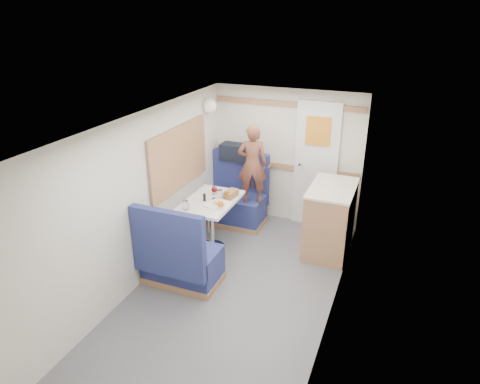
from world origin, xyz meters
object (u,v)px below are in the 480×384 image
at_px(wine_glass, 214,190).
at_px(bread_loaf, 231,194).
at_px(bench_far, 236,203).
at_px(beer_glass, 227,195).
at_px(galley_counter, 330,219).
at_px(tumbler_left, 186,205).
at_px(pepper_grinder, 204,197).
at_px(dome_light, 209,106).
at_px(orange_fruit, 221,204).
at_px(tumbler_right, 220,194).
at_px(person, 252,164).
at_px(duffel_bag, 238,152).
at_px(tray, 217,204).
at_px(tumbler_mid, 215,190).
at_px(dinette_table, 211,211).
at_px(cheese_block, 218,202).
at_px(bench_near, 180,261).

distance_m(wine_glass, bread_loaf, 0.24).
height_order(bench_far, beer_glass, bench_far).
relative_size(galley_counter, tumbler_left, 7.74).
bearing_deg(bench_far, pepper_grinder, -93.78).
relative_size(dome_light, beer_glass, 1.83).
bearing_deg(pepper_grinder, tumbler_left, -108.16).
relative_size(orange_fruit, tumbler_right, 0.64).
bearing_deg(bread_loaf, person, 79.36).
distance_m(bench_far, person, 0.79).
relative_size(galley_counter, wine_glass, 5.48).
relative_size(person, tumbler_left, 9.49).
distance_m(duffel_bag, pepper_grinder, 1.20).
height_order(bench_far, orange_fruit, bench_far).
height_order(tray, orange_fruit, orange_fruit).
distance_m(dome_light, tumbler_mid, 1.23).
height_order(orange_fruit, tumbler_right, tumbler_right).
relative_size(wine_glass, beer_glass, 1.54).
bearing_deg(dome_light, bread_loaf, -47.80).
xyz_separation_m(dome_light, pepper_grinder, (0.33, -0.90, -0.98)).
height_order(dinette_table, tray, tray).
height_order(tumbler_right, beer_glass, tumbler_right).
height_order(dome_light, cheese_block, dome_light).
bearing_deg(bench_far, dinette_table, -90.00).
bearing_deg(tumbler_right, galley_counter, 18.13).
distance_m(galley_counter, tumbler_mid, 1.57).
xyz_separation_m(bench_near, person, (0.31, 1.58, 0.71)).
height_order(galley_counter, cheese_block, galley_counter).
relative_size(dome_light, bread_loaf, 0.91).
height_order(tumbler_right, bread_loaf, tumbler_right).
bearing_deg(person, wine_glass, 49.24).
bearing_deg(galley_counter, orange_fruit, -149.76).
bearing_deg(bench_near, tumbler_left, 108.25).
relative_size(dinette_table, beer_glass, 8.42).
height_order(tumbler_right, pepper_grinder, tumbler_right).
height_order(person, tumbler_mid, person).
bearing_deg(dinette_table, person, 66.55).
relative_size(bench_near, bread_loaf, 4.76).
distance_m(cheese_block, tumbler_mid, 0.35).
relative_size(person, wine_glass, 6.72).
xyz_separation_m(bench_far, cheese_block, (0.15, -0.96, 0.46)).
xyz_separation_m(galley_counter, pepper_grinder, (-1.53, -0.60, 0.30)).
height_order(dinette_table, tumbler_left, tumbler_left).
bearing_deg(person, bread_loaf, 61.58).
height_order(dinette_table, bench_far, bench_far).
height_order(cheese_block, pepper_grinder, pepper_grinder).
bearing_deg(pepper_grinder, orange_fruit, -23.30).
height_order(orange_fruit, tumbler_left, tumbler_left).
distance_m(bench_near, tumbler_left, 0.71).
xyz_separation_m(tray, tumbler_mid, (-0.16, 0.29, 0.05)).
bearing_deg(bench_near, tray, 80.54).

